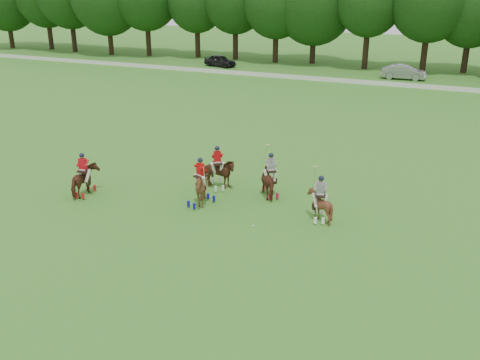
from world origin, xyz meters
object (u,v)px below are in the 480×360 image
at_px(polo_red_b, 218,173).
at_px(polo_red_c, 201,188).
at_px(car_left, 220,61).
at_px(car_mid, 404,72).
at_px(polo_stripe_a, 271,181).
at_px(polo_red_a, 85,180).
at_px(polo_stripe_b, 320,205).
at_px(polo_ball, 254,226).

xyz_separation_m(polo_red_b, polo_red_c, (0.22, -2.34, 0.06)).
height_order(car_left, car_mid, car_mid).
bearing_deg(polo_red_c, polo_stripe_a, 42.12).
xyz_separation_m(polo_red_a, polo_stripe_b, (11.78, 1.82, -0.05)).
relative_size(polo_stripe_a, polo_ball, 31.63).
distance_m(car_mid, polo_stripe_a, 36.48).
distance_m(car_left, car_mid, 21.92).
bearing_deg(polo_stripe_a, polo_stripe_b, -30.85).
xyz_separation_m(polo_red_b, polo_stripe_b, (5.99, -1.73, -0.07)).
distance_m(car_left, polo_ball, 45.05).
xyz_separation_m(car_left, polo_ball, (20.52, -40.09, -0.66)).
relative_size(car_left, polo_ball, 46.25).
bearing_deg(polo_red_b, polo_red_a, -148.53).
bearing_deg(polo_ball, polo_red_c, 159.38).
relative_size(car_left, polo_red_b, 1.78).
xyz_separation_m(polo_red_a, polo_stripe_a, (8.72, 3.65, 0.01)).
xyz_separation_m(car_mid, polo_stripe_b, (1.12, -38.26, 0.00)).
bearing_deg(polo_red_a, polo_ball, -0.10).
height_order(polo_red_b, polo_stripe_a, polo_stripe_a).
bearing_deg(car_mid, polo_red_a, 162.75).
distance_m(polo_red_a, polo_stripe_a, 9.45).
distance_m(car_mid, polo_red_c, 39.15).
bearing_deg(car_mid, polo_red_c, 170.84).
bearing_deg(car_left, polo_red_a, -150.08).
distance_m(polo_red_a, polo_red_b, 6.80).
bearing_deg(polo_ball, polo_red_a, 179.90).
distance_m(car_left, polo_red_a, 41.63).
distance_m(polo_stripe_a, polo_stripe_b, 3.57).
relative_size(polo_red_a, polo_red_b, 0.97).
bearing_deg(polo_red_c, polo_ball, -20.62).
xyz_separation_m(polo_red_c, polo_stripe_b, (5.76, 0.61, -0.13)).
bearing_deg(polo_red_a, polo_stripe_b, 8.78).
xyz_separation_m(car_left, polo_stripe_a, (19.97, -36.43, 0.12)).
bearing_deg(car_mid, car_left, 87.65).
distance_m(polo_red_c, polo_stripe_b, 5.80).
bearing_deg(polo_red_b, polo_red_c, -84.58).
xyz_separation_m(car_mid, polo_red_c, (-4.65, -38.87, 0.14)).
height_order(polo_red_c, polo_ball, polo_red_c).
bearing_deg(car_left, car_mid, -75.76).
relative_size(car_left, polo_red_a, 1.83).
relative_size(car_mid, polo_red_c, 1.90).
bearing_deg(polo_red_c, polo_red_b, 95.42).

